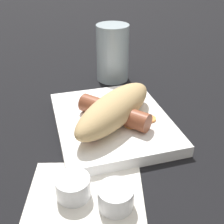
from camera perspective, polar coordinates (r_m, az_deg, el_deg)
ground_plane at (r=0.51m, az=0.00°, el=-2.87°), size 3.00×3.00×0.00m
food_tray at (r=0.51m, az=0.00°, el=-1.94°), size 0.23×0.19×0.02m
bread_roll at (r=0.47m, az=0.36°, el=0.61°), size 0.18×0.19×0.05m
sausage at (r=0.48m, az=0.44°, el=-0.04°), size 0.12×0.13×0.03m
pickled_veggies at (r=0.49m, az=5.37°, el=-2.00°), size 0.04×0.07×0.00m
napkin at (r=0.38m, az=-5.51°, el=-17.82°), size 0.19×0.19×0.00m
condiment_cup_near at (r=0.38m, az=-7.88°, el=-15.11°), size 0.05×0.05×0.03m
condiment_cup_far at (r=0.37m, az=0.75°, el=-17.17°), size 0.05×0.05×0.03m
drink_glass at (r=0.67m, az=0.12°, el=11.88°), size 0.07×0.07×0.13m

